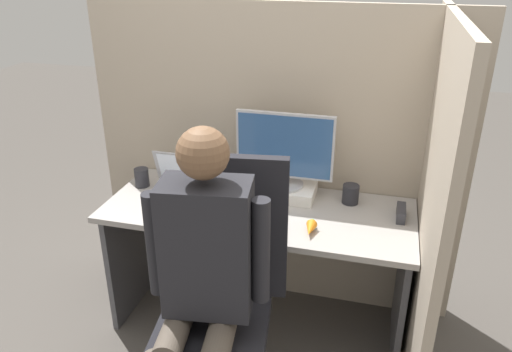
# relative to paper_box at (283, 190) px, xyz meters

# --- Properties ---
(cubicle_panel_back) EXTENTS (2.05, 0.04, 1.69)m
(cubicle_panel_back) POSITION_rel_paper_box_xyz_m (-0.09, 0.16, 0.09)
(cubicle_panel_back) COLOR tan
(cubicle_panel_back) RESTS_ON ground
(cubicle_panel_right) EXTENTS (0.04, 1.25, 1.69)m
(cubicle_panel_right) POSITION_rel_paper_box_xyz_m (0.71, -0.23, 0.09)
(cubicle_panel_right) COLOR tan
(cubicle_panel_right) RESTS_ON ground
(desk) EXTENTS (1.55, 0.62, 0.73)m
(desk) POSITION_rel_paper_box_xyz_m (-0.09, -0.17, -0.20)
(desk) COLOR #9E9993
(desk) RESTS_ON ground
(paper_box) EXTENTS (0.33, 0.22, 0.06)m
(paper_box) POSITION_rel_paper_box_xyz_m (0.00, 0.00, 0.00)
(paper_box) COLOR white
(paper_box) RESTS_ON desk
(monitor) EXTENTS (0.50, 0.21, 0.39)m
(monitor) POSITION_rel_paper_box_xyz_m (-0.00, 0.00, 0.23)
(monitor) COLOR #B2B2B7
(monitor) RESTS_ON paper_box
(laptop) EXTENTS (0.35, 0.22, 0.22)m
(laptop) POSITION_rel_paper_box_xyz_m (-0.51, -0.13, 0.02)
(laptop) COLOR #99999E
(laptop) RESTS_ON desk
(mouse) EXTENTS (0.06, 0.05, 0.04)m
(mouse) POSITION_rel_paper_box_xyz_m (-0.23, -0.30, -0.01)
(mouse) COLOR silver
(mouse) RESTS_ON desk
(stapler) EXTENTS (0.04, 0.14, 0.06)m
(stapler) POSITION_rel_paper_box_xyz_m (0.60, -0.09, -0.00)
(stapler) COLOR #2D2D33
(stapler) RESTS_ON desk
(carrot_toy) EXTENTS (0.05, 0.12, 0.05)m
(carrot_toy) POSITION_rel_paper_box_xyz_m (0.20, -0.35, -0.00)
(carrot_toy) COLOR orange
(carrot_toy) RESTS_ON desk
(office_chair) EXTENTS (0.54, 0.57, 1.16)m
(office_chair) POSITION_rel_paper_box_xyz_m (-0.11, -0.70, -0.17)
(office_chair) COLOR black
(office_chair) RESTS_ON ground
(person) EXTENTS (0.48, 0.43, 1.37)m
(person) POSITION_rel_paper_box_xyz_m (-0.13, -0.86, 0.04)
(person) COLOR brown
(person) RESTS_ON ground
(coffee_mug) EXTENTS (0.08, 0.08, 0.10)m
(coffee_mug) POSITION_rel_paper_box_xyz_m (0.35, 0.01, 0.02)
(coffee_mug) COLOR #232328
(coffee_mug) RESTS_ON desk
(pen_cup) EXTENTS (0.08, 0.08, 0.10)m
(pen_cup) POSITION_rel_paper_box_xyz_m (-0.78, -0.09, 0.02)
(pen_cup) COLOR #28282D
(pen_cup) RESTS_ON desk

